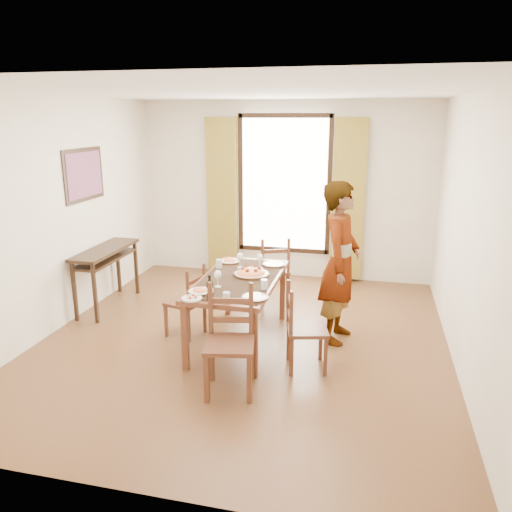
% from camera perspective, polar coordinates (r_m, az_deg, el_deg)
% --- Properties ---
extents(ground, '(5.00, 5.00, 0.00)m').
position_cam_1_polar(ground, '(5.78, -1.34, -9.53)').
color(ground, '#4D2618').
rests_on(ground, ground).
extents(room_shell, '(4.60, 5.10, 2.74)m').
position_cam_1_polar(room_shell, '(5.43, -1.15, 5.93)').
color(room_shell, white).
rests_on(room_shell, ground).
extents(console_table, '(0.38, 1.20, 0.80)m').
position_cam_1_polar(console_table, '(6.82, -16.80, -0.11)').
color(console_table, black).
rests_on(console_table, ground).
extents(dining_table, '(0.83, 1.62, 0.76)m').
position_cam_1_polar(dining_table, '(5.49, -1.95, -3.25)').
color(dining_table, brown).
rests_on(dining_table, ground).
extents(chair_west, '(0.46, 0.46, 0.84)m').
position_cam_1_polar(chair_west, '(5.81, -7.87, -5.36)').
color(chair_west, '#55321C').
rests_on(chair_west, ground).
extents(chair_north, '(0.54, 0.54, 0.92)m').
position_cam_1_polar(chair_north, '(6.76, 1.97, -1.80)').
color(chair_north, '#55321C').
rests_on(chair_north, ground).
extents(chair_south, '(0.52, 0.52, 1.00)m').
position_cam_1_polar(chair_south, '(4.62, -3.01, -9.99)').
color(chair_south, '#55321C').
rests_on(chair_south, ground).
extents(chair_east, '(0.48, 0.48, 0.88)m').
position_cam_1_polar(chair_east, '(5.04, 5.49, -8.44)').
color(chair_east, '#55321C').
rests_on(chair_east, ground).
extents(man, '(0.78, 0.62, 1.81)m').
position_cam_1_polar(man, '(5.57, 9.61, -0.80)').
color(man, gray).
rests_on(man, ground).
extents(plate_sw, '(0.27, 0.27, 0.05)m').
position_cam_1_polar(plate_sw, '(5.05, -6.38, -3.86)').
color(plate_sw, silver).
rests_on(plate_sw, dining_table).
extents(plate_se, '(0.27, 0.27, 0.05)m').
position_cam_1_polar(plate_se, '(4.86, -0.12, -4.55)').
color(plate_se, silver).
rests_on(plate_se, dining_table).
extents(plate_nw, '(0.27, 0.27, 0.05)m').
position_cam_1_polar(plate_nw, '(6.05, -3.00, -0.45)').
color(plate_nw, silver).
rests_on(plate_nw, dining_table).
extents(plate_ne, '(0.27, 0.27, 0.05)m').
position_cam_1_polar(plate_ne, '(5.92, 2.06, -0.79)').
color(plate_ne, silver).
rests_on(plate_ne, dining_table).
extents(pasta_platter, '(0.40, 0.40, 0.10)m').
position_cam_1_polar(pasta_platter, '(5.54, -0.57, -1.71)').
color(pasta_platter, red).
rests_on(pasta_platter, dining_table).
extents(caprese_plate, '(0.20, 0.20, 0.04)m').
position_cam_1_polar(caprese_plate, '(4.88, -7.35, -4.69)').
color(caprese_plate, silver).
rests_on(caprese_plate, dining_table).
extents(wine_glass_a, '(0.08, 0.08, 0.18)m').
position_cam_1_polar(wine_glass_a, '(5.16, -4.38, -2.59)').
color(wine_glass_a, white).
rests_on(wine_glass_a, dining_table).
extents(wine_glass_b, '(0.08, 0.08, 0.18)m').
position_cam_1_polar(wine_glass_b, '(5.76, 0.45, -0.60)').
color(wine_glass_b, white).
rests_on(wine_glass_b, dining_table).
extents(wine_glass_c, '(0.08, 0.08, 0.18)m').
position_cam_1_polar(wine_glass_c, '(5.80, -1.85, -0.49)').
color(wine_glass_c, white).
rests_on(wine_glass_c, dining_table).
extents(tumbler_a, '(0.07, 0.07, 0.10)m').
position_cam_1_polar(tumbler_a, '(5.11, 0.93, -3.26)').
color(tumbler_a, silver).
rests_on(tumbler_a, dining_table).
extents(tumbler_b, '(0.07, 0.07, 0.10)m').
position_cam_1_polar(tumbler_b, '(5.83, -4.25, -0.88)').
color(tumbler_b, silver).
rests_on(tumbler_b, dining_table).
extents(tumbler_c, '(0.07, 0.07, 0.10)m').
position_cam_1_polar(tumbler_c, '(4.76, -3.39, -4.74)').
color(tumbler_c, silver).
rests_on(tumbler_c, dining_table).
extents(wine_bottle, '(0.07, 0.07, 0.25)m').
position_cam_1_polar(wine_bottle, '(4.82, -5.31, -3.59)').
color(wine_bottle, black).
rests_on(wine_bottle, dining_table).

